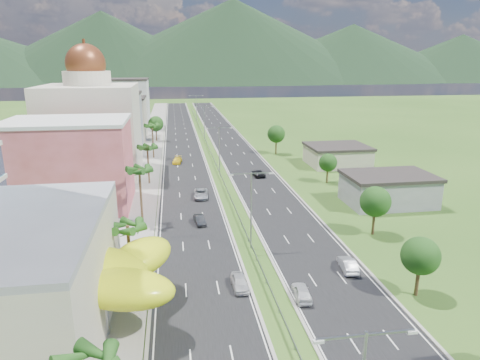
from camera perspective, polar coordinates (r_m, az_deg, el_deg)
name	(u,v)px	position (r m, az deg, el deg)	size (l,w,h in m)	color
ground	(266,284)	(51.64, 3.48, -13.66)	(500.00, 500.00, 0.00)	#2D5119
road_left	(182,143)	(136.29, -7.73, 4.90)	(11.00, 260.00, 0.04)	black
road_right	(229,142)	(137.38, -1.45, 5.12)	(11.00, 260.00, 0.04)	black
sidewalk_left	(151,144)	(136.44, -11.74, 4.74)	(7.00, 260.00, 0.12)	gray
median_guardrail	(211,152)	(118.90, -3.90, 3.71)	(0.10, 216.06, 0.76)	gray
streetlight_median_b	(251,202)	(57.87, 1.49, -2.99)	(6.04, 0.25, 11.00)	gray
streetlight_median_c	(219,146)	(96.23, -2.80, 4.59)	(6.04, 0.25, 11.00)	gray
streetlight_median_d	(204,119)	(140.48, -4.80, 8.09)	(6.04, 0.25, 11.00)	gray
streetlight_median_e	(196,105)	(185.10, -5.85, 9.90)	(6.04, 0.25, 11.00)	gray
lime_canopy	(76,275)	(45.88, -20.98, -11.69)	(18.00, 15.00, 7.40)	#D2E015
pink_shophouse	(70,166)	(80.02, -21.69, 1.74)	(20.00, 15.00, 15.00)	#C2504F
domed_building	(92,125)	(101.49, -19.19, 6.96)	(20.00, 20.00, 28.70)	beige
midrise_grey	(112,124)	(126.25, -16.70, 7.20)	(16.00, 15.00, 16.00)	gray
midrise_beige	(121,119)	(148.09, -15.58, 7.87)	(16.00, 15.00, 13.00)	#B9AF98
midrise_white	(127,104)	(170.53, -14.80, 9.73)	(16.00, 15.00, 18.00)	silver
shed_near	(388,191)	(81.90, 19.14, -1.34)	(15.00, 10.00, 5.00)	gray
shed_far	(337,156)	(109.14, 12.82, 3.11)	(14.00, 12.00, 4.40)	#B9AF98
palm_tree_b	(128,229)	(49.70, -14.75, -6.36)	(3.60, 3.60, 8.10)	#47301C
palm_tree_c	(139,172)	(68.23, -13.27, 1.04)	(3.60, 3.60, 9.60)	#47301C
palm_tree_d	(147,149)	(90.82, -12.25, 4.09)	(3.60, 3.60, 8.60)	#47301C
palm_tree_e	(152,127)	(115.29, -11.64, 6.93)	(3.60, 3.60, 9.40)	#47301C
leafy_tree_lfar	(156,124)	(140.40, -11.16, 7.36)	(4.90, 4.90, 8.05)	#47301C
leafy_tree_ra	(420,256)	(51.07, 22.92, -9.31)	(4.20, 4.20, 6.90)	#47301C
leafy_tree_rb	(375,202)	(66.09, 17.61, -2.77)	(4.55, 4.55, 7.47)	#47301C
leafy_tree_rc	(328,163)	(92.18, 11.65, 2.28)	(3.85, 3.85, 6.33)	#47301C
leafy_tree_rd	(276,134)	(118.92, 4.86, 6.13)	(4.90, 4.90, 8.05)	#47301C
mountain_ridge	(234,83)	(499.47, -0.85, 12.83)	(860.00, 140.00, 90.00)	black
car_white_near_left	(240,282)	(50.30, -0.04, -13.47)	(1.74, 4.31, 1.47)	silver
car_dark_left	(200,220)	(68.80, -5.41, -5.30)	(1.41, 4.05, 1.34)	black
car_silver_mid_left	(201,194)	(81.47, -5.23, -1.84)	(2.56, 5.56, 1.54)	#A0A4A8
car_yellow_far_left	(177,160)	(109.58, -8.36, 2.62)	(2.04, 5.02, 1.46)	gold
car_white_near_right	(302,292)	(48.94, 8.22, -14.55)	(1.73, 4.30, 1.47)	silver
car_silver_right	(348,264)	(55.80, 14.18, -10.85)	(1.61, 4.63, 1.53)	#B1B2B9
car_dark_far_right	(258,173)	(96.30, 2.43, 0.93)	(2.31, 5.01, 1.39)	black
motorcycle	(161,243)	(61.09, -10.44, -8.29)	(0.65, 2.14, 1.37)	black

